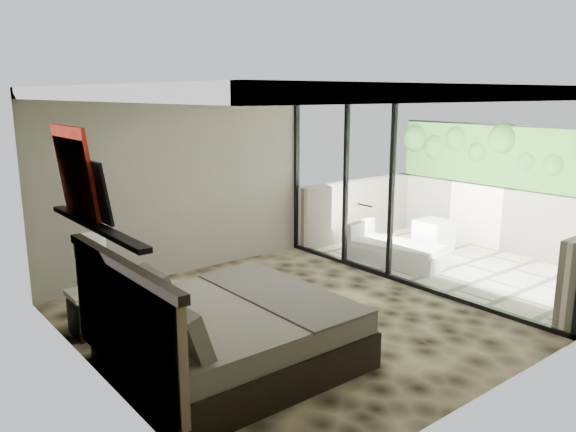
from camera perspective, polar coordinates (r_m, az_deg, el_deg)
floor at (r=6.98m, az=-0.45°, el=-10.62°), size 5.00×5.00×0.00m
ceiling at (r=6.43m, az=-0.49°, el=12.92°), size 4.50×5.00×0.02m
back_wall at (r=8.63m, az=-10.79°, el=3.30°), size 4.50×0.02×2.80m
left_wall at (r=5.50m, az=-19.12°, el=-2.30°), size 0.02×5.00×2.80m
glass_wall at (r=8.13m, az=12.09°, el=2.69°), size 0.08×5.00×2.80m
terrace_slab at (r=9.64m, az=17.39°, el=-5.01°), size 3.00×5.00×0.12m
parapet_far at (r=10.62m, az=21.69°, el=-0.35°), size 0.30×5.00×1.10m
foliage_hedge at (r=10.45m, az=22.17°, el=5.54°), size 0.36×4.60×1.10m
picture_ledge at (r=5.59m, az=-18.97°, el=-1.01°), size 0.12×2.20×0.05m
bed at (r=5.84m, az=-6.68°, el=-11.57°), size 2.27×2.20×1.26m
nightstand at (r=6.95m, az=-19.27°, el=-9.36°), size 0.55×0.55×0.47m
table_lamp at (r=6.75m, az=-19.42°, el=-3.80°), size 0.35×0.35×0.64m
abstract_canvas at (r=5.90m, az=-20.84°, el=4.22°), size 0.13×0.90×0.90m
framed_print at (r=5.55m, az=-18.86°, el=2.34°), size 0.11×0.50×0.60m
ottoman at (r=10.23m, az=14.56°, el=-1.93°), size 0.55×0.55×0.54m
lounger at (r=9.38m, az=10.79°, el=-3.57°), size 1.07×1.66×0.60m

